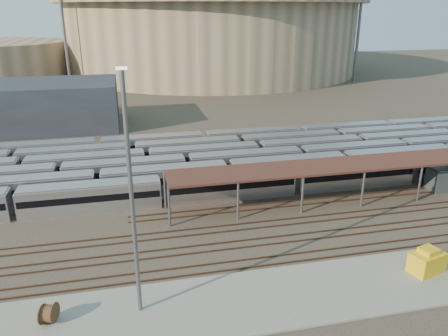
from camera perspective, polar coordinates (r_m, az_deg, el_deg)
ground at (r=54.36m, az=1.57°, el=-7.34°), size 420.00×420.00×0.00m
apron at (r=40.96m, az=-0.10°, el=-17.40°), size 50.00×9.00×0.20m
subway_trains at (r=69.99m, az=-3.57°, el=0.66°), size 128.73×23.90×3.60m
inspection_shed at (r=64.33m, az=20.04°, el=0.67°), size 60.30×6.00×5.30m
empty_tracks at (r=50.09m, az=3.00°, el=-9.81°), size 170.00×9.62×0.18m
stadium at (r=190.56m, az=-1.64°, el=17.50°), size 124.00×124.00×32.50m
service_building at (r=106.15m, az=-25.22°, el=7.31°), size 42.00×20.00×10.00m
floodlight_0 at (r=157.78m, az=-20.27°, el=17.33°), size 4.00×1.00×38.40m
floodlight_2 at (r=168.20m, az=17.26°, el=17.74°), size 4.00×1.00×38.40m
floodlight_3 at (r=206.77m, az=-12.89°, el=18.40°), size 4.00×1.00×38.40m
cable_reel_east at (r=41.16m, az=-21.92°, el=-17.20°), size 1.47×1.96×1.74m
yard_light_pole at (r=35.53m, az=-11.95°, el=-4.08°), size 0.81×0.36×20.93m
yellow_equipment at (r=48.90m, az=24.95°, el=-11.09°), size 3.82×2.94×2.11m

